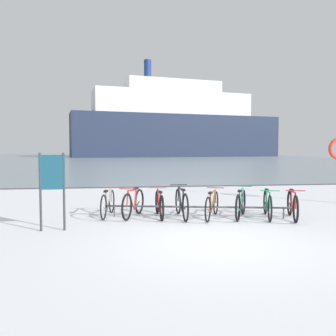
# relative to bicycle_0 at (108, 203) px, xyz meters

# --- Properties ---
(ground) EXTENTS (80.00, 132.00, 0.08)m
(ground) POSITION_rel_bicycle_0_xyz_m (2.12, 50.98, -0.39)
(ground) COLOR white
(bike_rack) EXTENTS (4.78, 1.02, 0.31)m
(bike_rack) POSITION_rel_bicycle_0_xyz_m (2.32, -0.51, -0.08)
(bike_rack) COLOR #4C5156
(bike_rack) RESTS_ON ground
(bicycle_0) EXTENTS (0.47, 1.63, 0.76)m
(bicycle_0) POSITION_rel_bicycle_0_xyz_m (0.00, 0.00, 0.00)
(bicycle_0) COLOR black
(bicycle_0) RESTS_ON ground
(bicycle_1) EXTENTS (0.70, 1.55, 0.80)m
(bicycle_1) POSITION_rel_bicycle_0_xyz_m (0.66, -0.21, 0.01)
(bicycle_1) COLOR black
(bicycle_1) RESTS_ON ground
(bicycle_2) EXTENTS (0.46, 1.62, 0.75)m
(bicycle_2) POSITION_rel_bicycle_0_xyz_m (1.34, -0.33, -0.01)
(bicycle_2) COLOR black
(bicycle_2) RESTS_ON ground
(bicycle_3) EXTENTS (0.46, 1.75, 0.83)m
(bicycle_3) POSITION_rel_bicycle_0_xyz_m (1.90, -0.48, 0.02)
(bicycle_3) COLOR black
(bicycle_3) RESTS_ON ground
(bicycle_4) EXTENTS (0.80, 1.58, 0.75)m
(bicycle_4) POSITION_rel_bicycle_0_xyz_m (2.67, -0.64, -0.00)
(bicycle_4) COLOR black
(bicycle_4) RESTS_ON ground
(bicycle_5) EXTENTS (0.81, 1.52, 0.79)m
(bicycle_5) POSITION_rel_bicycle_0_xyz_m (3.41, -0.69, 0.01)
(bicycle_5) COLOR black
(bicycle_5) RESTS_ON ground
(bicycle_6) EXTENTS (0.63, 1.65, 0.77)m
(bicycle_6) POSITION_rel_bicycle_0_xyz_m (4.09, -0.80, 0.00)
(bicycle_6) COLOR black
(bicycle_6) RESTS_ON ground
(bicycle_7) EXTENTS (0.64, 1.58, 0.79)m
(bicycle_7) POSITION_rel_bicycle_0_xyz_m (4.66, -1.03, 0.01)
(bicycle_7) COLOR black
(bicycle_7) RESTS_ON ground
(info_sign) EXTENTS (0.55, 0.05, 1.70)m
(info_sign) POSITION_rel_bicycle_0_xyz_m (-1.14, -1.52, 0.78)
(info_sign) COLOR #33383D
(info_sign) RESTS_ON ground
(ferry_ship) EXTENTS (48.44, 17.53, 21.33)m
(ferry_ship) POSITION_rel_bicycle_0_xyz_m (13.21, 70.89, 6.80)
(ferry_ship) COLOR #232D47
(ferry_ship) RESTS_ON ground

